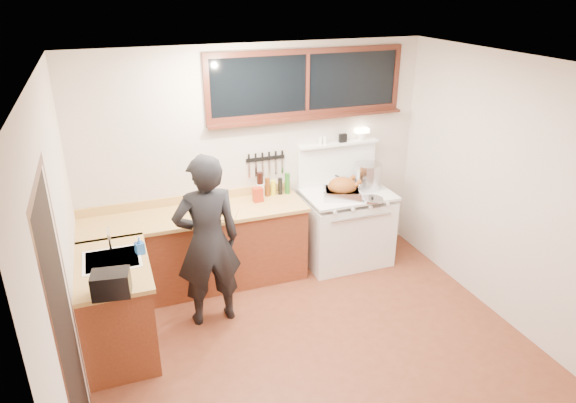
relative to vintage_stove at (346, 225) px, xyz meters
name	(u,v)px	position (x,y,z in m)	size (l,w,h in m)	color
ground_plane	(314,348)	(-1.00, -1.41, -0.48)	(4.00, 3.50, 0.02)	#5A2817
room_shell	(318,185)	(-1.00, -1.41, 1.18)	(4.10, 3.60, 2.65)	beige
counter_back	(197,249)	(-1.80, 0.04, -0.01)	(2.44, 0.64, 1.00)	#612A15
counter_left	(117,307)	(-2.70, -0.79, -0.01)	(0.64, 1.09, 0.90)	#612A15
sink_unit	(113,265)	(-2.68, -0.71, 0.38)	(0.50, 0.45, 0.37)	white
vintage_stove	(346,225)	(0.00, 0.00, 0.00)	(1.02, 0.74, 1.57)	white
back_window	(307,91)	(-0.40, 0.31, 1.60)	(2.32, 0.13, 0.77)	black
left_doorway	(67,333)	(-2.99, -1.96, 0.62)	(0.02, 1.04, 2.17)	black
knife_strip	(266,159)	(-0.90, 0.32, 0.84)	(0.46, 0.03, 0.28)	black
man	(208,242)	(-1.80, -0.63, 0.42)	(0.66, 0.44, 1.77)	black
soap_bottle	(139,246)	(-2.43, -0.68, 0.52)	(0.09, 0.09, 0.17)	#235BB1
toaster	(111,284)	(-2.70, -1.29, 0.53)	(0.32, 0.24, 0.20)	black
cutting_board	(217,210)	(-1.58, -0.09, 0.49)	(0.52, 0.46, 0.14)	tan
roast_turkey	(342,189)	(-0.13, -0.12, 0.53)	(0.51, 0.45, 0.24)	silver
stockpot	(367,176)	(0.29, 0.05, 0.59)	(0.34, 0.34, 0.30)	silver
saucepan	(345,183)	(0.03, 0.15, 0.50)	(0.22, 0.30, 0.12)	silver
pot_lid	(372,199)	(0.16, -0.31, 0.45)	(0.30, 0.30, 0.04)	silver
coffee_tin	(258,195)	(-1.07, 0.11, 0.51)	(0.11, 0.09, 0.16)	#9E2811
pitcher	(261,190)	(-1.00, 0.22, 0.52)	(0.11, 0.11, 0.16)	white
bottle_cluster	(271,185)	(-0.87, 0.22, 0.56)	(0.40, 0.07, 0.30)	black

